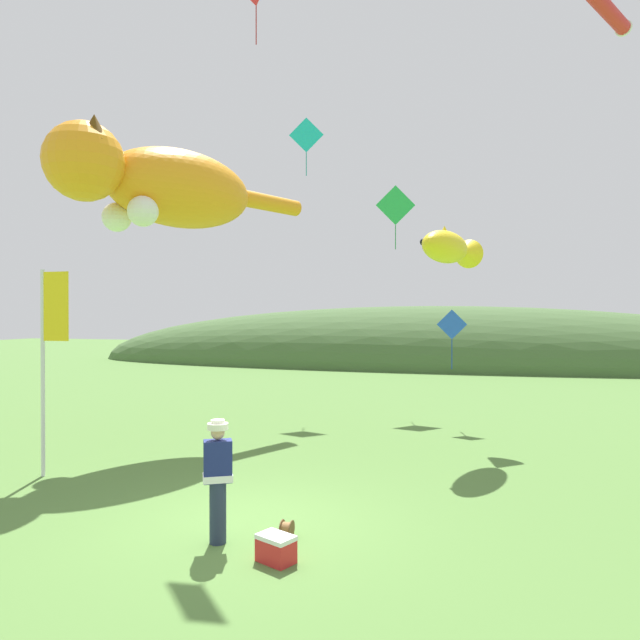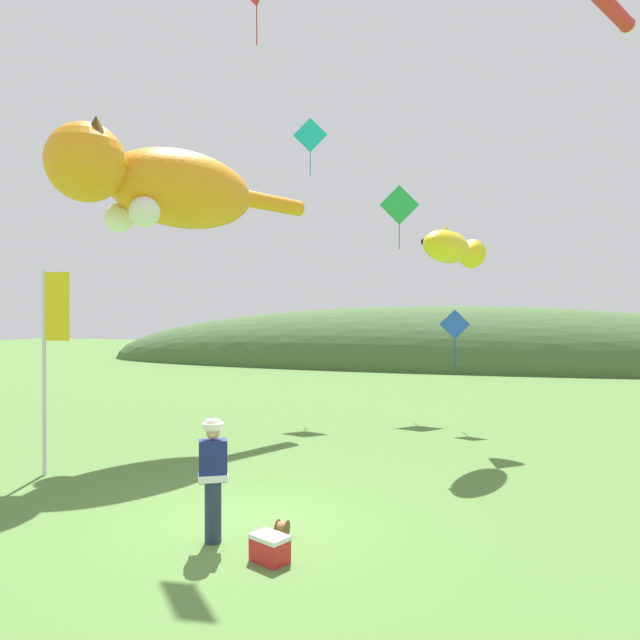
% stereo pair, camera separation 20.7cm
% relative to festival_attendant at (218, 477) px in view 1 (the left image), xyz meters
% --- Properties ---
extents(ground_plane, '(120.00, 120.00, 0.00)m').
position_rel_festival_attendant_xyz_m(ground_plane, '(0.15, 0.77, -0.95)').
color(ground_plane, '#517A38').
extents(distant_hill_ridge, '(48.97, 11.33, 7.86)m').
position_rel_festival_attendant_xyz_m(distant_hill_ridge, '(0.15, 30.79, -0.95)').
color(distant_hill_ridge, '#426033').
rests_on(distant_hill_ridge, ground).
extents(festival_attendant, '(0.49, 0.43, 1.77)m').
position_rel_festival_attendant_xyz_m(festival_attendant, '(0.00, 0.00, 0.00)').
color(festival_attendant, '#232D47').
rests_on(festival_attendant, ground).
extents(kite_spool, '(0.16, 0.26, 0.26)m').
position_rel_festival_attendant_xyz_m(kite_spool, '(0.89, 0.46, -0.82)').
color(kite_spool, olive).
rests_on(kite_spool, ground).
extents(picnic_cooler, '(0.58, 0.50, 0.36)m').
position_rel_festival_attendant_xyz_m(picnic_cooler, '(1.03, -0.37, -0.77)').
color(picnic_cooler, red).
rests_on(picnic_cooler, ground).
extents(festival_banner_pole, '(0.66, 0.08, 4.21)m').
position_rel_festival_attendant_xyz_m(festival_banner_pole, '(-4.81, 2.12, 1.81)').
color(festival_banner_pole, silver).
rests_on(festival_banner_pole, ground).
extents(kite_giant_cat, '(4.24, 7.45, 2.44)m').
position_rel_festival_attendant_xyz_m(kite_giant_cat, '(-4.43, 5.75, 5.72)').
color(kite_giant_cat, orange).
extents(kite_fish_windsock, '(1.64, 3.12, 0.93)m').
position_rel_festival_attendant_xyz_m(kite_fish_windsock, '(2.83, 7.48, 4.05)').
color(kite_fish_windsock, yellow).
extents(kite_tube_streamer, '(1.88, 2.99, 0.44)m').
position_rel_festival_attendant_xyz_m(kite_tube_streamer, '(6.45, 7.90, 9.91)').
color(kite_tube_streamer, red).
extents(kite_diamond_green, '(1.41, 0.45, 2.37)m').
position_rel_festival_attendant_xyz_m(kite_diamond_green, '(0.52, 13.53, 6.39)').
color(kite_diamond_green, green).
extents(kite_diamond_blue, '(0.89, 0.07, 1.79)m').
position_rel_festival_attendant_xyz_m(kite_diamond_blue, '(2.75, 10.03, 2.03)').
color(kite_diamond_blue, blue).
extents(kite_diamond_teal, '(1.31, 0.31, 2.24)m').
position_rel_festival_attendant_xyz_m(kite_diamond_teal, '(-2.92, 13.51, 9.27)').
color(kite_diamond_teal, '#19BFBF').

